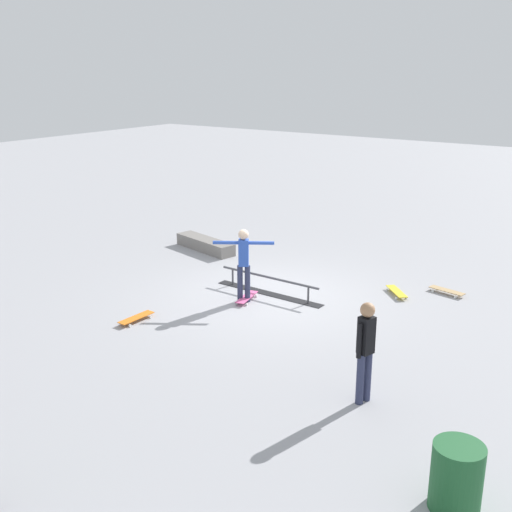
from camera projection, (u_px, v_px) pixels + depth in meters
The scene contains 10 objects.
ground_plane at pixel (269, 297), 13.59m from camera, with size 60.00×60.00×0.00m, color #9E9EA3.
grind_rail at pixel (269, 286), 13.73m from camera, with size 2.69×0.30×0.41m.
skate_ledge at pixel (205, 244), 17.00m from camera, with size 2.00×0.48×0.32m, color gray.
skater_main at pixel (244, 260), 13.08m from camera, with size 1.12×0.75×1.59m.
skateboard_main at pixel (247, 297), 13.37m from camera, with size 0.38×0.82×0.09m.
bystander_black_shirt at pixel (366, 347), 9.12m from camera, with size 0.24×0.36×1.59m.
loose_skateboard_natural at pixel (447, 291), 13.77m from camera, with size 0.82×0.37×0.09m.
loose_skateboard_yellow at pixel (397, 291), 13.71m from camera, with size 0.70×0.71×0.09m.
loose_skateboard_orange at pixel (136, 318), 12.29m from camera, with size 0.28×0.81×0.09m.
trash_bin at pixel (456, 477), 7.01m from camera, with size 0.59×0.59×0.81m, color #1E592D.
Camera 1 is at (-6.99, 10.65, 4.84)m, focal length 43.87 mm.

